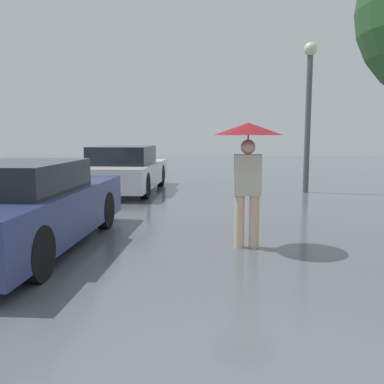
{
  "coord_description": "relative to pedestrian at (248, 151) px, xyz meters",
  "views": [
    {
      "loc": [
        -0.5,
        -2.11,
        1.59
      ],
      "look_at": [
        -0.93,
        3.81,
        0.78
      ],
      "focal_mm": 40.0,
      "sensor_mm": 36.0,
      "label": 1
    }
  ],
  "objects": [
    {
      "name": "pedestrian",
      "position": [
        0.0,
        0.0,
        0.0
      ],
      "size": [
        0.95,
        0.95,
        1.74
      ],
      "color": "beige",
      "rests_on": "ground_plane"
    },
    {
      "name": "parked_car_nearest",
      "position": [
        -3.07,
        -0.28,
        -0.78
      ],
      "size": [
        1.65,
        4.3,
        1.22
      ],
      "color": "navy",
      "rests_on": "ground_plane"
    },
    {
      "name": "parked_car_farthest",
      "position": [
        -3.07,
        5.74,
        -0.77
      ],
      "size": [
        1.79,
        4.3,
        1.26
      ],
      "color": "silver",
      "rests_on": "ground_plane"
    },
    {
      "name": "street_lamp",
      "position": [
        1.92,
        5.9,
        1.14
      ],
      "size": [
        0.35,
        0.35,
        3.98
      ],
      "color": "#515456",
      "rests_on": "ground_plane"
    }
  ]
}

